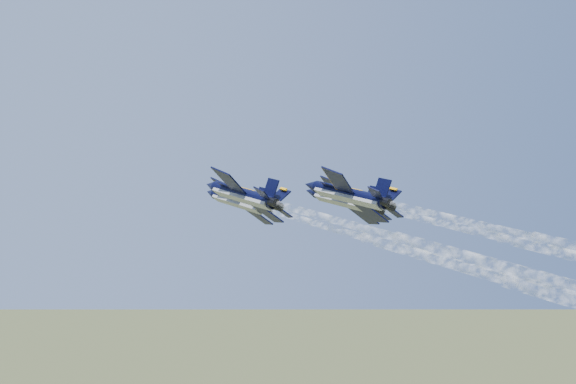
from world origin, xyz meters
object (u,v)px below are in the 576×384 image
object	(u,v)px
jet_left	(242,195)
jet_slot	(348,195)
jet_right	(343,200)
jet_lead	(237,201)

from	to	relation	value
jet_left	jet_slot	bearing A→B (deg)	-44.04
jet_right	jet_slot	world-z (taller)	same
jet_left	jet_slot	distance (m)	15.69
jet_lead	jet_slot	bearing A→B (deg)	-88.92
jet_lead	jet_left	size ratio (longest dim) A/B	1.00
jet_lead	jet_slot	world-z (taller)	same
jet_lead	jet_slot	distance (m)	25.61
jet_right	jet_slot	size ratio (longest dim) A/B	1.00
jet_left	jet_slot	world-z (taller)	same
jet_left	jet_right	bearing A→B (deg)	0.44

